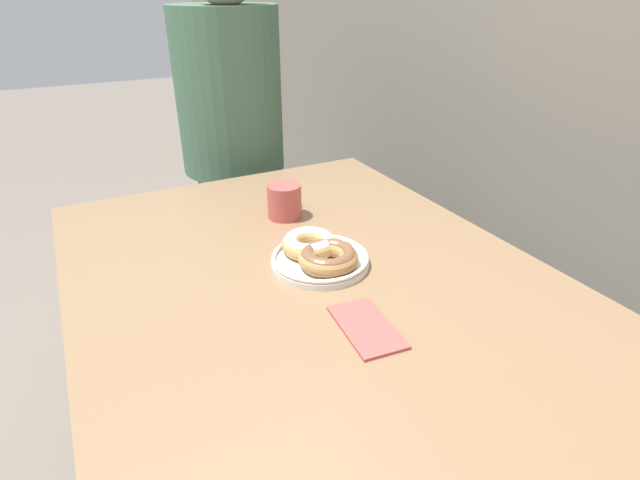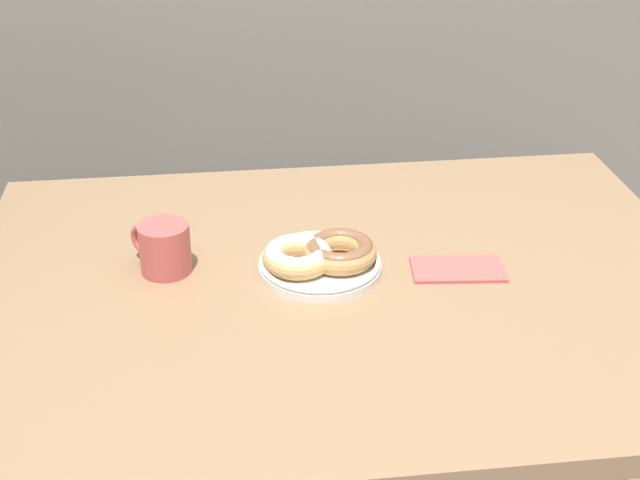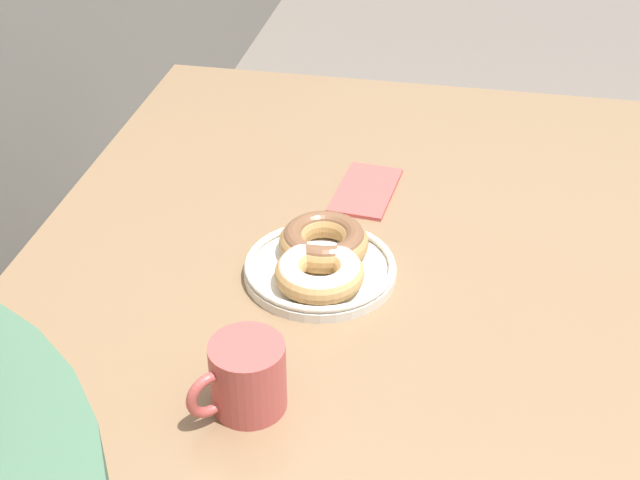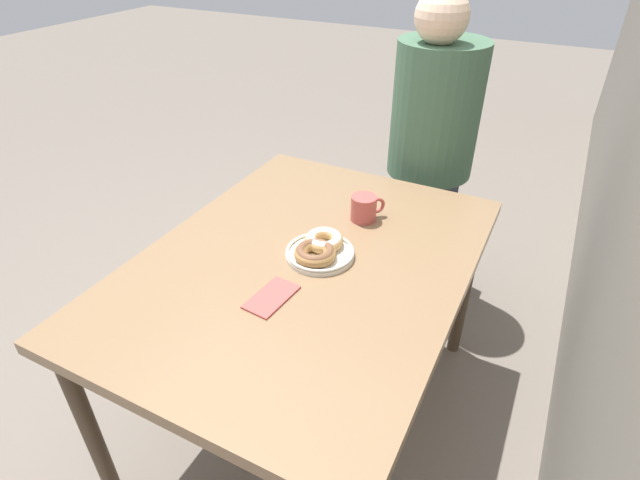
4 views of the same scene
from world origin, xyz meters
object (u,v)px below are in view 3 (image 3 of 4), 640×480
Objects in this scene: dining_table at (348,300)px; napkin at (366,190)px; donut_plate at (321,259)px; coffee_mug at (246,376)px.

dining_table is 0.21m from napkin.
coffee_mug reaches higher than donut_plate.
napkin is (0.20, 0.01, 0.07)m from dining_table.
donut_plate is 1.33× the size of napkin.
coffee_mug reaches higher than napkin.
napkin reaches higher than dining_table.
donut_plate is 0.27m from coffee_mug.
napkin is (0.50, -0.06, -0.04)m from coffee_mug.
donut_plate is at bearing -7.80° from coffee_mug.
coffee_mug reaches higher than dining_table.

